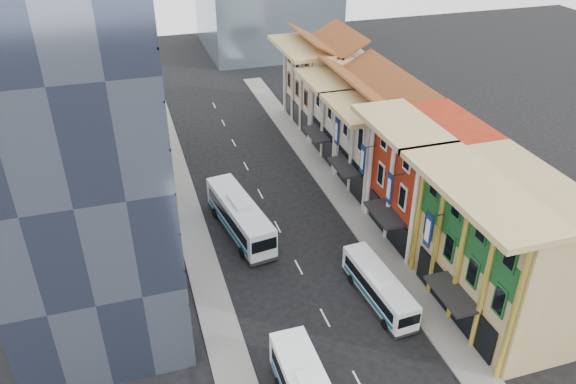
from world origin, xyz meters
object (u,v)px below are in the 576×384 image
object	(u,v)px
shophouse_tan	(506,250)
bus_right	(379,286)
office_tower	(77,124)
bus_left_far	(240,216)

from	to	relation	value
shophouse_tan	bus_right	xyz separation A→B (m)	(-8.95, 3.66, -4.46)
office_tower	bus_left_far	size ratio (longest dim) A/B	2.44
bus_left_far	bus_right	xyz separation A→B (m)	(8.91, -13.54, -0.43)
office_tower	bus_left_far	bearing A→B (deg)	13.67
office_tower	bus_left_far	distance (m)	18.78
office_tower	bus_right	xyz separation A→B (m)	(22.05, -10.34, -13.46)
shophouse_tan	bus_right	distance (m)	10.65
bus_right	bus_left_far	bearing A→B (deg)	119.45
office_tower	bus_right	distance (m)	27.82
bus_left_far	office_tower	bearing A→B (deg)	-174.78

